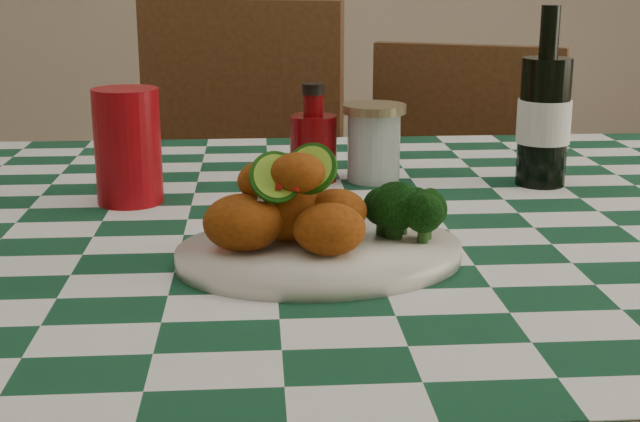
{
  "coord_description": "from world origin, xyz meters",
  "views": [
    {
      "loc": [
        -0.12,
        -1.05,
        1.08
      ],
      "look_at": [
        -0.06,
        -0.17,
        0.84
      ],
      "focal_mm": 50.0,
      "sensor_mm": 36.0,
      "label": 1
    }
  ],
  "objects_px": {
    "fried_chicken_pile": "(297,200)",
    "red_tumbler": "(128,146)",
    "beer_bottle": "(545,97)",
    "mason_jar": "(374,143)",
    "wooden_chair_right": "(442,272)",
    "plate": "(320,254)",
    "ketchup_bottle": "(313,133)",
    "wooden_chair_left": "(215,249)"
  },
  "relations": [
    {
      "from": "red_tumbler",
      "to": "wooden_chair_right",
      "type": "xyz_separation_m",
      "value": [
        0.55,
        0.62,
        -0.4
      ]
    },
    {
      "from": "red_tumbler",
      "to": "ketchup_bottle",
      "type": "height_order",
      "value": "red_tumbler"
    },
    {
      "from": "wooden_chair_left",
      "to": "wooden_chair_right",
      "type": "xyz_separation_m",
      "value": [
        0.48,
        -0.05,
        -0.05
      ]
    },
    {
      "from": "fried_chicken_pile",
      "to": "mason_jar",
      "type": "xyz_separation_m",
      "value": [
        0.13,
        0.36,
        -0.01
      ]
    },
    {
      "from": "beer_bottle",
      "to": "fried_chicken_pile",
      "type": "bearing_deg",
      "value": -138.4
    },
    {
      "from": "mason_jar",
      "to": "wooden_chair_right",
      "type": "distance_m",
      "value": 0.68
    },
    {
      "from": "plate",
      "to": "ketchup_bottle",
      "type": "xyz_separation_m",
      "value": [
        0.02,
        0.36,
        0.06
      ]
    },
    {
      "from": "fried_chicken_pile",
      "to": "red_tumbler",
      "type": "distance_m",
      "value": 0.33
    },
    {
      "from": "wooden_chair_left",
      "to": "red_tumbler",
      "type": "bearing_deg",
      "value": -80.11
    },
    {
      "from": "wooden_chair_left",
      "to": "wooden_chair_right",
      "type": "relative_size",
      "value": 1.1
    },
    {
      "from": "red_tumbler",
      "to": "beer_bottle",
      "type": "height_order",
      "value": "beer_bottle"
    },
    {
      "from": "plate",
      "to": "wooden_chair_left",
      "type": "xyz_separation_m",
      "value": [
        -0.16,
        0.92,
        -0.29
      ]
    },
    {
      "from": "beer_bottle",
      "to": "plate",
      "type": "bearing_deg",
      "value": -136.48
    },
    {
      "from": "plate",
      "to": "ketchup_bottle",
      "type": "distance_m",
      "value": 0.37
    },
    {
      "from": "red_tumbler",
      "to": "plate",
      "type": "bearing_deg",
      "value": -48.51
    },
    {
      "from": "ketchup_bottle",
      "to": "wooden_chair_left",
      "type": "xyz_separation_m",
      "value": [
        -0.17,
        0.56,
        -0.35
      ]
    },
    {
      "from": "ketchup_bottle",
      "to": "wooden_chair_left",
      "type": "bearing_deg",
      "value": 107.0
    },
    {
      "from": "wooden_chair_right",
      "to": "mason_jar",
      "type": "bearing_deg",
      "value": -88.71
    },
    {
      "from": "fried_chicken_pile",
      "to": "beer_bottle",
      "type": "xyz_separation_m",
      "value": [
        0.36,
        0.32,
        0.06
      ]
    },
    {
      "from": "plate",
      "to": "mason_jar",
      "type": "height_order",
      "value": "mason_jar"
    },
    {
      "from": "plate",
      "to": "red_tumbler",
      "type": "height_order",
      "value": "red_tumbler"
    },
    {
      "from": "red_tumbler",
      "to": "beer_bottle",
      "type": "distance_m",
      "value": 0.57
    },
    {
      "from": "ketchup_bottle",
      "to": "wooden_chair_right",
      "type": "distance_m",
      "value": 0.72
    },
    {
      "from": "mason_jar",
      "to": "red_tumbler",
      "type": "bearing_deg",
      "value": -163.33
    },
    {
      "from": "ketchup_bottle",
      "to": "beer_bottle",
      "type": "distance_m",
      "value": 0.32
    },
    {
      "from": "fried_chicken_pile",
      "to": "mason_jar",
      "type": "height_order",
      "value": "fried_chicken_pile"
    },
    {
      "from": "ketchup_bottle",
      "to": "mason_jar",
      "type": "height_order",
      "value": "ketchup_bottle"
    },
    {
      "from": "mason_jar",
      "to": "beer_bottle",
      "type": "xyz_separation_m",
      "value": [
        0.23,
        -0.04,
        0.07
      ]
    },
    {
      "from": "wooden_chair_left",
      "to": "wooden_chair_right",
      "type": "bearing_deg",
      "value": 10.6
    },
    {
      "from": "ketchup_bottle",
      "to": "mason_jar",
      "type": "xyz_separation_m",
      "value": [
        0.09,
        -0.0,
        -0.01
      ]
    },
    {
      "from": "fried_chicken_pile",
      "to": "wooden_chair_right",
      "type": "xyz_separation_m",
      "value": [
        0.35,
        0.88,
        -0.39
      ]
    },
    {
      "from": "beer_bottle",
      "to": "wooden_chair_left",
      "type": "distance_m",
      "value": 0.88
    },
    {
      "from": "plate",
      "to": "wooden_chair_right",
      "type": "height_order",
      "value": "wooden_chair_right"
    },
    {
      "from": "mason_jar",
      "to": "ketchup_bottle",
      "type": "bearing_deg",
      "value": 176.89
    },
    {
      "from": "plate",
      "to": "fried_chicken_pile",
      "type": "height_order",
      "value": "fried_chicken_pile"
    },
    {
      "from": "red_tumbler",
      "to": "ketchup_bottle",
      "type": "distance_m",
      "value": 0.27
    },
    {
      "from": "plate",
      "to": "wooden_chair_right",
      "type": "relative_size",
      "value": 0.33
    },
    {
      "from": "red_tumbler",
      "to": "wooden_chair_left",
      "type": "bearing_deg",
      "value": 83.72
    },
    {
      "from": "fried_chicken_pile",
      "to": "beer_bottle",
      "type": "height_order",
      "value": "beer_bottle"
    },
    {
      "from": "ketchup_bottle",
      "to": "wooden_chair_left",
      "type": "distance_m",
      "value": 0.68
    },
    {
      "from": "plate",
      "to": "mason_jar",
      "type": "relative_size",
      "value": 2.73
    },
    {
      "from": "red_tumbler",
      "to": "wooden_chair_right",
      "type": "distance_m",
      "value": 0.92
    }
  ]
}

